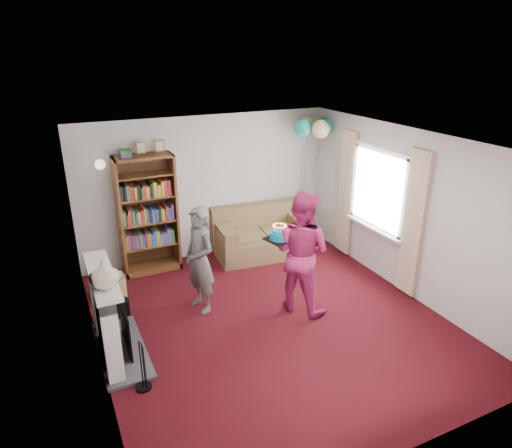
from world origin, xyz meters
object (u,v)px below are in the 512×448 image
bookcase (147,216)px  person_magenta (301,252)px  person_striped (200,260)px  birthday_cake (279,235)px  sofa (260,236)px

bookcase → person_magenta: size_ratio=1.24×
person_striped → bookcase: bearing=179.0°
person_striped → birthday_cake: (1.01, -0.47, 0.37)m
bookcase → sofa: bearing=-6.8°
bookcase → person_striped: size_ratio=1.41×
sofa → bookcase: bearing=178.4°
bookcase → person_striped: 1.63m
sofa → birthday_cake: (-0.59, -1.81, 0.82)m
sofa → birthday_cake: bearing=-102.7°
bookcase → person_magenta: bearing=-52.4°
bookcase → birthday_cake: (1.37, -2.04, 0.18)m
bookcase → person_striped: bookcase is taller
bookcase → birthday_cake: 2.46m
birthday_cake → bookcase: bearing=123.9°
bookcase → sofa: (1.96, -0.23, -0.64)m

